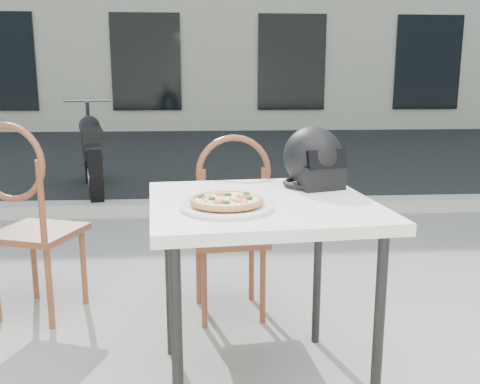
{
  "coord_description": "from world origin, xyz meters",
  "views": [
    {
      "loc": [
        -0.41,
        -1.85,
        1.24
      ],
      "look_at": [
        -0.28,
        0.02,
        0.84
      ],
      "focal_mm": 40.0,
      "sensor_mm": 36.0,
      "label": 1
    }
  ],
  "objects": [
    {
      "name": "motorcycle",
      "position": [
        -1.61,
        3.94,
        0.44
      ],
      "size": [
        0.67,
        2.0,
        1.01
      ],
      "rotation": [
        0.0,
        0.0,
        0.24
      ],
      "color": "black",
      "rests_on": "street_asphalt"
    },
    {
      "name": "cafe_table_main",
      "position": [
        -0.19,
        0.11,
        0.72
      ],
      "size": [
        0.91,
        0.91,
        0.79
      ],
      "rotation": [
        0.0,
        0.0,
        0.1
      ],
      "color": "white",
      "rests_on": "ground"
    },
    {
      "name": "plate",
      "position": [
        -0.33,
        -0.03,
        0.8
      ],
      "size": [
        0.42,
        0.42,
        0.02
      ],
      "rotation": [
        0.0,
        0.0,
        -0.34
      ],
      "color": "white",
      "rests_on": "cafe_table_main"
    },
    {
      "name": "street_asphalt",
      "position": [
        0.0,
        7.0,
        0.0
      ],
      "size": [
        30.0,
        8.0,
        0.0
      ],
      "primitive_type": "cube",
      "color": "black",
      "rests_on": "ground"
    },
    {
      "name": "cafe_chair_main",
      "position": [
        -0.27,
        0.77,
        0.54
      ],
      "size": [
        0.41,
        0.41,
        0.98
      ],
      "rotation": [
        0.0,
        0.0,
        3.24
      ],
      "color": "brown",
      "rests_on": "ground"
    },
    {
      "name": "cafe_chair_side",
      "position": [
        -1.31,
        0.84,
        0.58
      ],
      "size": [
        0.5,
        0.5,
        1.04
      ],
      "rotation": [
        0.0,
        0.0,
        2.81
      ],
      "color": "brown",
      "rests_on": "ground"
    },
    {
      "name": "curb",
      "position": [
        0.0,
        3.0,
        0.06
      ],
      "size": [
        30.0,
        0.25,
        0.12
      ],
      "primitive_type": "cube",
      "color": "#AAA69F",
      "rests_on": "ground"
    },
    {
      "name": "pizza",
      "position": [
        -0.33,
        -0.03,
        0.82
      ],
      "size": [
        0.32,
        0.32,
        0.03
      ],
      "rotation": [
        0.0,
        0.0,
        0.29
      ],
      "color": "#BF8045",
      "rests_on": "plate"
    },
    {
      "name": "helmet",
      "position": [
        0.05,
        0.34,
        0.9
      ],
      "size": [
        0.31,
        0.32,
        0.25
      ],
      "rotation": [
        0.0,
        0.0,
        0.32
      ],
      "color": "black",
      "rests_on": "cafe_table_main"
    }
  ]
}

